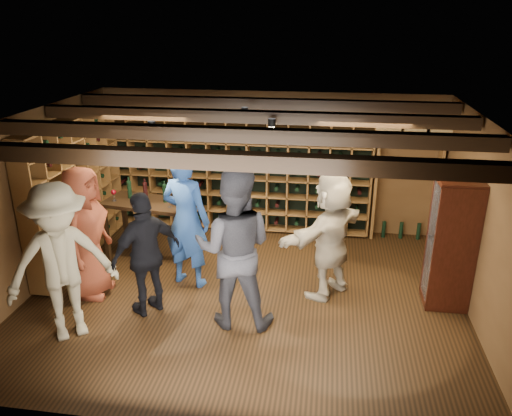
# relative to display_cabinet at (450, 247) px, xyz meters

# --- Properties ---
(ground) EXTENTS (6.00, 6.00, 0.00)m
(ground) POSITION_rel_display_cabinet_xyz_m (-2.71, -0.20, -0.86)
(ground) COLOR black
(ground) RESTS_ON ground
(room_shell) EXTENTS (6.00, 6.00, 6.00)m
(room_shell) POSITION_rel_display_cabinet_xyz_m (-2.71, -0.15, 1.56)
(room_shell) COLOR brown
(room_shell) RESTS_ON ground
(wine_rack_back) EXTENTS (4.65, 0.30, 2.20)m
(wine_rack_back) POSITION_rel_display_cabinet_xyz_m (-3.24, 2.13, 0.29)
(wine_rack_back) COLOR brown
(wine_rack_back) RESTS_ON ground
(wine_rack_left) EXTENTS (0.30, 2.65, 2.20)m
(wine_rack_left) POSITION_rel_display_cabinet_xyz_m (-5.54, 0.62, 0.29)
(wine_rack_left) COLOR brown
(wine_rack_left) RESTS_ON ground
(crate_shelf) EXTENTS (1.20, 0.32, 2.07)m
(crate_shelf) POSITION_rel_display_cabinet_xyz_m (-0.31, 2.12, 0.71)
(crate_shelf) COLOR brown
(crate_shelf) RESTS_ON ground
(display_cabinet) EXTENTS (0.55, 0.50, 1.75)m
(display_cabinet) POSITION_rel_display_cabinet_xyz_m (0.00, 0.00, 0.00)
(display_cabinet) COLOR #34110A
(display_cabinet) RESTS_ON ground
(man_blue_shirt) EXTENTS (0.83, 0.65, 1.99)m
(man_blue_shirt) POSITION_rel_display_cabinet_xyz_m (-3.60, 0.04, 0.14)
(man_blue_shirt) COLOR navy
(man_blue_shirt) RESTS_ON ground
(man_grey_suit) EXTENTS (1.03, 0.82, 2.06)m
(man_grey_suit) POSITION_rel_display_cabinet_xyz_m (-2.74, -0.84, 0.17)
(man_grey_suit) COLOR black
(man_grey_suit) RESTS_ON ground
(guest_red_floral) EXTENTS (0.60, 0.91, 1.87)m
(guest_red_floral) POSITION_rel_display_cabinet_xyz_m (-4.88, -0.46, 0.08)
(guest_red_floral) COLOR #9C2D1C
(guest_red_floral) RESTS_ON ground
(guest_woman_black) EXTENTS (0.94, 1.02, 1.67)m
(guest_woman_black) POSITION_rel_display_cabinet_xyz_m (-3.90, -0.77, -0.02)
(guest_woman_black) COLOR black
(guest_woman_black) RESTS_ON ground
(guest_khaki) EXTENTS (1.45, 1.36, 1.97)m
(guest_khaki) POSITION_rel_display_cabinet_xyz_m (-4.70, -1.43, 0.13)
(guest_khaki) COLOR #7E7357
(guest_khaki) RESTS_ON ground
(guest_beige) EXTENTS (1.42, 1.66, 1.80)m
(guest_beige) POSITION_rel_display_cabinet_xyz_m (-1.57, 0.04, 0.04)
(guest_beige) COLOR tan
(guest_beige) RESTS_ON ground
(tasting_table) EXTENTS (1.43, 0.87, 1.29)m
(tasting_table) POSITION_rel_display_cabinet_xyz_m (-4.40, 0.65, 0.02)
(tasting_table) COLOR black
(tasting_table) RESTS_ON ground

